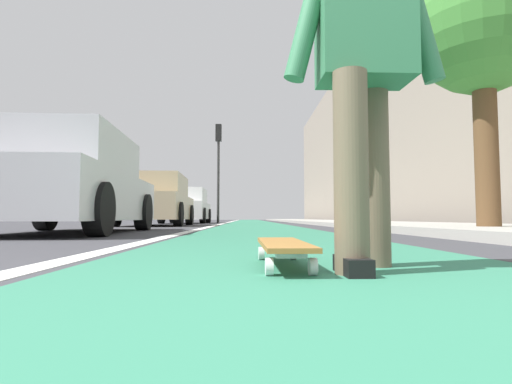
# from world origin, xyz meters

# --- Properties ---
(ground_plane) EXTENTS (80.00, 80.00, 0.00)m
(ground_plane) POSITION_xyz_m (10.00, 0.00, 0.00)
(ground_plane) COLOR #38383D
(bike_lane_paint) EXTENTS (56.00, 2.13, 0.00)m
(bike_lane_paint) POSITION_xyz_m (24.00, 0.00, 0.00)
(bike_lane_paint) COLOR #2D7256
(bike_lane_paint) RESTS_ON ground
(lane_stripe_white) EXTENTS (52.00, 0.16, 0.01)m
(lane_stripe_white) POSITION_xyz_m (20.00, 1.21, 0.00)
(lane_stripe_white) COLOR silver
(lane_stripe_white) RESTS_ON ground
(sidewalk_curb) EXTENTS (52.00, 3.20, 0.11)m
(sidewalk_curb) POSITION_xyz_m (18.00, -3.46, 0.05)
(sidewalk_curb) COLOR #9E9B93
(sidewalk_curb) RESTS_ON ground
(building_facade) EXTENTS (40.00, 1.20, 9.79)m
(building_facade) POSITION_xyz_m (22.00, -6.35, 4.90)
(building_facade) COLOR gray
(building_facade) RESTS_ON ground
(skateboard) EXTENTS (0.84, 0.21, 0.11)m
(skateboard) POSITION_xyz_m (1.18, 0.10, 0.09)
(skateboard) COLOR white
(skateboard) RESTS_ON ground
(skater_person) EXTENTS (0.46, 0.72, 1.64)m
(skater_person) POSITION_xyz_m (1.03, -0.25, 0.94)
(skater_person) COLOR brown
(skater_person) RESTS_ON ground
(parked_car_near) EXTENTS (4.26, 2.10, 1.49)m
(parked_car_near) POSITION_xyz_m (5.44, 2.96, 0.72)
(parked_car_near) COLOR #B7B7BC
(parked_car_near) RESTS_ON ground
(parked_car_mid) EXTENTS (4.42, 1.98, 1.48)m
(parked_car_mid) POSITION_xyz_m (11.46, 2.94, 0.71)
(parked_car_mid) COLOR tan
(parked_car_mid) RESTS_ON ground
(parked_car_far) EXTENTS (4.34, 1.91, 1.48)m
(parked_car_far) POSITION_xyz_m (17.08, 2.88, 0.71)
(parked_car_far) COLOR silver
(parked_car_far) RESTS_ON ground
(traffic_light) EXTENTS (0.33, 0.28, 4.67)m
(traffic_light) POSITION_xyz_m (18.55, 1.61, 3.20)
(traffic_light) COLOR #2D2D2D
(traffic_light) RESTS_ON ground
(street_tree_near) EXTENTS (1.85, 1.85, 3.83)m
(street_tree_near) POSITION_xyz_m (4.83, -3.06, 2.85)
(street_tree_near) COLOR brown
(street_tree_near) RESTS_ON ground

